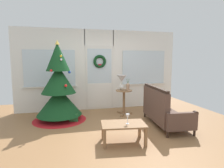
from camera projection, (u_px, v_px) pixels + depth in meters
ground_plane at (116, 131)px, 4.28m from camera, size 6.76×6.76×0.00m
back_wall_with_door at (99, 70)px, 6.13m from camera, size 5.20×0.19×2.55m
christmas_tree at (59, 91)px, 4.99m from camera, size 1.40×1.40×2.10m
settee_sofa at (162, 110)px, 4.61m from camera, size 0.85×1.65×0.96m
side_table at (124, 97)px, 5.56m from camera, size 0.50×0.48×0.72m
table_lamp at (122, 80)px, 5.52m from camera, size 0.28×0.28×0.44m
flower_vase at (128, 86)px, 5.48m from camera, size 0.11×0.10×0.35m
coffee_table at (123, 126)px, 3.64m from camera, size 0.90×0.62×0.38m
wine_glass at (128, 117)px, 3.59m from camera, size 0.08×0.08×0.20m
gift_box at (74, 117)px, 4.92m from camera, size 0.22×0.20×0.22m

